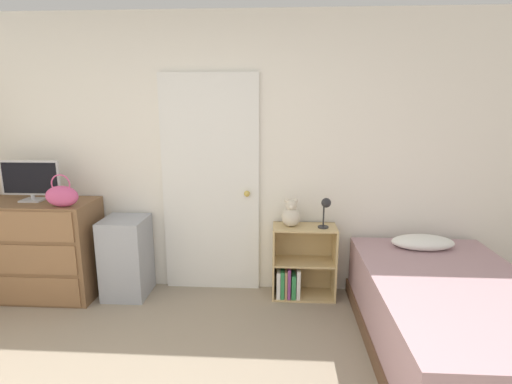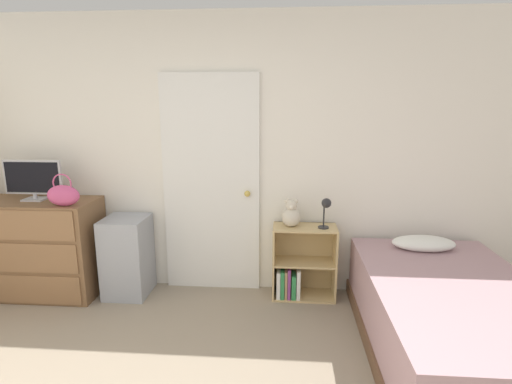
{
  "view_description": "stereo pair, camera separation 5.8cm",
  "coord_description": "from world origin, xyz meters",
  "px_view_note": "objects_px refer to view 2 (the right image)",
  "views": [
    {
      "loc": [
        0.56,
        -1.36,
        1.76
      ],
      "look_at": [
        0.36,
        2.01,
        1.01
      ],
      "focal_mm": 28.0,
      "sensor_mm": 36.0,
      "label": 1
    },
    {
      "loc": [
        0.62,
        -1.36,
        1.76
      ],
      "look_at": [
        0.36,
        2.01,
        1.01
      ],
      "focal_mm": 28.0,
      "sensor_mm": 36.0,
      "label": 2
    }
  ],
  "objects_px": {
    "tv": "(33,179)",
    "bookshelf": "(298,268)",
    "handbag": "(63,195)",
    "storage_bin": "(127,256)",
    "teddy_bear": "(291,214)",
    "desk_lamp": "(326,207)",
    "bed": "(453,321)",
    "dresser": "(40,248)"
  },
  "relations": [
    {
      "from": "teddy_bear",
      "to": "bookshelf",
      "type": "bearing_deg",
      "value": 3.46
    },
    {
      "from": "dresser",
      "to": "tv",
      "type": "bearing_deg",
      "value": 105.57
    },
    {
      "from": "handbag",
      "to": "desk_lamp",
      "type": "relative_size",
      "value": 1.04
    },
    {
      "from": "handbag",
      "to": "desk_lamp",
      "type": "xyz_separation_m",
      "value": [
        2.25,
        0.23,
        -0.12
      ]
    },
    {
      "from": "storage_bin",
      "to": "handbag",
      "type": "bearing_deg",
      "value": -154.39
    },
    {
      "from": "tv",
      "to": "bookshelf",
      "type": "relative_size",
      "value": 0.79
    },
    {
      "from": "teddy_bear",
      "to": "tv",
      "type": "bearing_deg",
      "value": -178.0
    },
    {
      "from": "handbag",
      "to": "storage_bin",
      "type": "relative_size",
      "value": 0.39
    },
    {
      "from": "handbag",
      "to": "teddy_bear",
      "type": "distance_m",
      "value": 1.98
    },
    {
      "from": "dresser",
      "to": "bookshelf",
      "type": "bearing_deg",
      "value": 2.82
    },
    {
      "from": "bookshelf",
      "to": "desk_lamp",
      "type": "height_order",
      "value": "desk_lamp"
    },
    {
      "from": "bookshelf",
      "to": "desk_lamp",
      "type": "xyz_separation_m",
      "value": [
        0.22,
        -0.04,
        0.6
      ]
    },
    {
      "from": "dresser",
      "to": "bed",
      "type": "height_order",
      "value": "dresser"
    },
    {
      "from": "bookshelf",
      "to": "storage_bin",
      "type": "bearing_deg",
      "value": -177.54
    },
    {
      "from": "tv",
      "to": "storage_bin",
      "type": "height_order",
      "value": "tv"
    },
    {
      "from": "tv",
      "to": "bed",
      "type": "xyz_separation_m",
      "value": [
        3.46,
        -0.75,
        -0.82
      ]
    },
    {
      "from": "handbag",
      "to": "tv",
      "type": "bearing_deg",
      "value": 153.48
    },
    {
      "from": "dresser",
      "to": "tv",
      "type": "xyz_separation_m",
      "value": [
        -0.01,
        0.03,
        0.64
      ]
    },
    {
      "from": "handbag",
      "to": "desk_lamp",
      "type": "height_order",
      "value": "handbag"
    },
    {
      "from": "teddy_bear",
      "to": "bed",
      "type": "xyz_separation_m",
      "value": [
        1.13,
        -0.83,
        -0.51
      ]
    },
    {
      "from": "dresser",
      "to": "handbag",
      "type": "xyz_separation_m",
      "value": [
        0.37,
        -0.16,
        0.55
      ]
    },
    {
      "from": "handbag",
      "to": "bed",
      "type": "bearing_deg",
      "value": -10.35
    },
    {
      "from": "dresser",
      "to": "storage_bin",
      "type": "distance_m",
      "value": 0.81
    },
    {
      "from": "dresser",
      "to": "handbag",
      "type": "height_order",
      "value": "handbag"
    },
    {
      "from": "bookshelf",
      "to": "teddy_bear",
      "type": "relative_size",
      "value": 2.6
    },
    {
      "from": "tv",
      "to": "dresser",
      "type": "bearing_deg",
      "value": -74.43
    },
    {
      "from": "dresser",
      "to": "storage_bin",
      "type": "relative_size",
      "value": 1.45
    },
    {
      "from": "tv",
      "to": "bed",
      "type": "distance_m",
      "value": 3.63
    },
    {
      "from": "dresser",
      "to": "bed",
      "type": "bearing_deg",
      "value": -11.8
    },
    {
      "from": "storage_bin",
      "to": "desk_lamp",
      "type": "distance_m",
      "value": 1.88
    },
    {
      "from": "tv",
      "to": "bookshelf",
      "type": "bearing_deg",
      "value": 2.04
    },
    {
      "from": "storage_bin",
      "to": "bed",
      "type": "height_order",
      "value": "storage_bin"
    },
    {
      "from": "desk_lamp",
      "to": "bed",
      "type": "bearing_deg",
      "value": -43.9
    },
    {
      "from": "bookshelf",
      "to": "desk_lamp",
      "type": "distance_m",
      "value": 0.64
    },
    {
      "from": "tv",
      "to": "storage_bin",
      "type": "bearing_deg",
      "value": 1.23
    },
    {
      "from": "teddy_bear",
      "to": "desk_lamp",
      "type": "relative_size",
      "value": 0.95
    },
    {
      "from": "teddy_bear",
      "to": "handbag",
      "type": "bearing_deg",
      "value": -172.04
    },
    {
      "from": "desk_lamp",
      "to": "tv",
      "type": "bearing_deg",
      "value": -179.07
    },
    {
      "from": "bed",
      "to": "handbag",
      "type": "bearing_deg",
      "value": 169.65
    },
    {
      "from": "handbag",
      "to": "teddy_bear",
      "type": "bearing_deg",
      "value": 7.96
    },
    {
      "from": "bed",
      "to": "tv",
      "type": "bearing_deg",
      "value": 167.72
    },
    {
      "from": "dresser",
      "to": "desk_lamp",
      "type": "bearing_deg",
      "value": 1.63
    }
  ]
}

